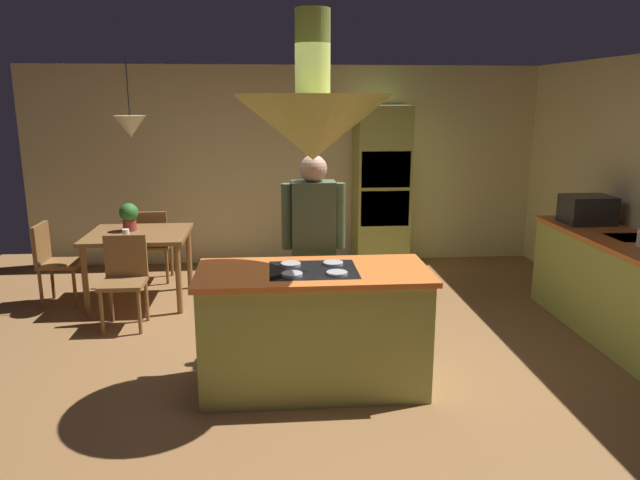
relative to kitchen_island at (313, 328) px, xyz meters
The scene contains 15 objects.
ground 0.51m from the kitchen_island, 90.00° to the left, with size 8.16×8.16×0.00m, color olive.
wall_back 3.74m from the kitchen_island, 90.00° to the left, with size 6.80×0.10×2.55m, color beige.
kitchen_island is the anchor object (origin of this frame).
counter_run_right 2.95m from the kitchen_island, 15.71° to the left, with size 0.73×2.12×0.92m.
oven_tower 3.47m from the kitchen_island, 71.26° to the left, with size 0.66×0.62×2.06m.
dining_table 2.71m from the kitchen_island, 128.99° to the left, with size 1.04×0.95×0.76m.
person_at_island 0.84m from the kitchen_island, 85.61° to the left, with size 0.53×0.23×1.69m.
range_hood 1.51m from the kitchen_island, 90.00° to the right, with size 1.10×1.10×1.00m.
pendant_light_over_table 3.04m from the kitchen_island, 128.99° to the left, with size 0.32×0.32×0.82m.
chair_facing_island 2.21m from the kitchen_island, 140.42° to the left, with size 0.40×0.40×0.87m.
chair_by_back_wall 3.27m from the kitchen_island, 121.31° to the left, with size 0.40×0.40×0.87m.
chair_at_corner 3.34m from the kitchen_island, 141.04° to the left, with size 0.40×0.40×0.87m.
potted_plant_on_table 2.88m from the kitchen_island, 129.38° to the left, with size 0.20×0.20×0.30m.
cup_on_table 2.59m from the kitchen_island, 133.52° to the left, with size 0.07×0.07×0.09m, color white.
microwave_on_counter 3.23m from the kitchen_island, 26.61° to the left, with size 0.46×0.36×0.28m, color #232326.
Camera 1 is at (-0.30, -4.37, 2.14)m, focal length 33.51 mm.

